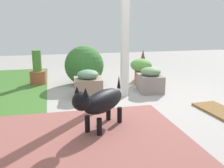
% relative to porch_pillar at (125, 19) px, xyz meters
% --- Properties ---
extents(ground_plane, '(12.00, 12.00, 0.00)m').
position_rel_porch_pillar_xyz_m(ground_plane, '(-0.43, 0.23, -1.21)').
color(ground_plane, '#9E9894').
extents(brick_path, '(1.80, 2.40, 0.02)m').
position_rel_porch_pillar_xyz_m(brick_path, '(-1.52, 0.98, -1.20)').
color(brick_path, '#8C4D47').
rests_on(brick_path, ground).
extents(porch_pillar, '(0.11, 0.11, 2.41)m').
position_rel_porch_pillar_xyz_m(porch_pillar, '(0.00, 0.00, 0.00)').
color(porch_pillar, white).
rests_on(porch_pillar, ground).
extents(stone_planter_nearest, '(0.47, 0.43, 0.43)m').
position_rel_porch_pillar_xyz_m(stone_planter_nearest, '(0.10, -0.48, -1.01)').
color(stone_planter_nearest, gray).
rests_on(stone_planter_nearest, ground).
extents(stone_planter_mid, '(0.44, 0.47, 0.44)m').
position_rel_porch_pillar_xyz_m(stone_planter_mid, '(0.05, 0.59, -1.00)').
color(stone_planter_mid, gray).
rests_on(stone_planter_mid, ground).
extents(round_shrub, '(0.73, 0.73, 0.73)m').
position_rel_porch_pillar_xyz_m(round_shrub, '(0.89, 0.53, -0.84)').
color(round_shrub, '#31662B').
rests_on(round_shrub, ground).
extents(terracotta_pot_spiky, '(0.23, 0.23, 0.60)m').
position_rel_porch_pillar_xyz_m(terracotta_pot_spiky, '(1.15, -0.72, -0.92)').
color(terracotta_pot_spiky, '#C67950').
rests_on(terracotta_pot_spiky, ground).
extents(terracotta_pot_tall, '(0.30, 0.30, 0.65)m').
position_rel_porch_pillar_xyz_m(terracotta_pot_tall, '(1.13, 1.40, -0.97)').
color(terracotta_pot_tall, '#9C4E34').
rests_on(terracotta_pot_tall, ground).
extents(terracotta_pot_broad, '(0.40, 0.40, 0.49)m').
position_rel_porch_pillar_xyz_m(terracotta_pot_broad, '(0.65, -0.51, -0.90)').
color(terracotta_pot_broad, '#B86045').
rests_on(terracotta_pot_broad, ground).
extents(dog, '(0.69, 0.69, 0.57)m').
position_rel_porch_pillar_xyz_m(dog, '(-1.29, 0.63, -0.87)').
color(dog, black).
rests_on(dog, ground).
extents(doormat, '(0.72, 0.42, 0.03)m').
position_rel_porch_pillar_xyz_m(doormat, '(-1.05, -1.01, -1.19)').
color(doormat, brown).
rests_on(doormat, ground).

